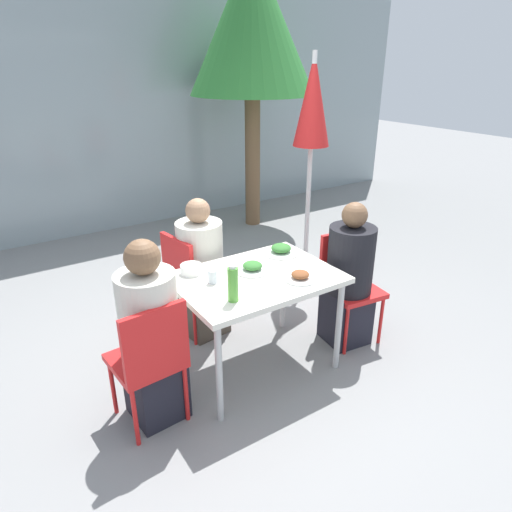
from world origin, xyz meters
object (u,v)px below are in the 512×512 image
Objects in this scene: chair_left at (150,356)px; person_far at (201,273)px; chair_right at (347,278)px; drinking_cup at (213,277)px; salad_bowl at (191,269)px; chair_far at (190,277)px; bottle at (233,284)px; person_left at (151,339)px; tree_behind_left at (252,24)px; person_right at (349,279)px; closed_umbrella at (312,118)px.

person_far is at bearing 42.47° from chair_left.
chair_right is 9.54× the size of drinking_cup.
drinking_cup reaches higher than salad_bowl.
chair_left and chair_right have the same top height.
salad_bowl is at bearing -7.32° from chair_right.
chair_far is 0.97m from bottle.
tree_behind_left is (2.54, 2.80, 1.93)m from person_left.
person_right is at bearing 41.46° from person_far.
chair_far is at bearing -27.06° from chair_right.
closed_umbrella is at bearing -101.68° from chair_right.
closed_umbrella is (1.97, 0.93, 1.07)m from person_left.
drinking_cup is at bearing -75.33° from salad_bowl.
closed_umbrella is 9.13× the size of bottle.
closed_umbrella is at bearing -107.18° from tree_behind_left.
person_right is 3.57m from tree_behind_left.
closed_umbrella is (1.35, 0.18, 1.13)m from chair_far.
chair_left is 0.71m from salad_bowl.
person_left is 4.25m from tree_behind_left.
person_far is 0.94m from bottle.
closed_umbrella reaches higher than person_right.
bottle is (0.49, -0.15, 0.30)m from person_left.
salad_bowl is 0.04× the size of tree_behind_left.
chair_left and chair_far have the same top height.
bottle reaches higher than chair_far.
closed_umbrella is (2.01, 1.02, 1.13)m from chair_left.
person_right is at bearing -110.42° from closed_umbrella.
closed_umbrella is 1.98m from bottle.
chair_far is 1.77m from closed_umbrella.
chair_left is at bearing 172.97° from bottle.
person_far is at bearing -32.54° from person_right.
person_far is 12.69× the size of drinking_cup.
chair_far reaches higher than drinking_cup.
closed_umbrella is 23.94× the size of drinking_cup.
person_far is 3.41m from tree_behind_left.
bottle is at bearing -21.40° from person_left.
person_left is 2.43m from closed_umbrella.
person_far is (0.09, -0.04, 0.03)m from chair_far.
tree_behind_left is at bearing 43.60° from chair_left.
tree_behind_left reaches higher than drinking_cup.
tree_behind_left is at bearing 55.23° from bottle.
bottle is at bearing 12.89° from person_right.
drinking_cup is at bearing -151.40° from closed_umbrella.
chair_right reaches higher than salad_bowl.
person_right is at bearing -8.78° from drinking_cup.
person_far reaches higher than salad_bowl.
closed_umbrella is at bearing 21.07° from salad_bowl.
salad_bowl is at bearing 104.67° from drinking_cup.
person_right is (1.65, 0.05, 0.03)m from chair_left.
bottle is (-1.17, -0.19, 0.36)m from chair_right.
person_right reaches higher than chair_right.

